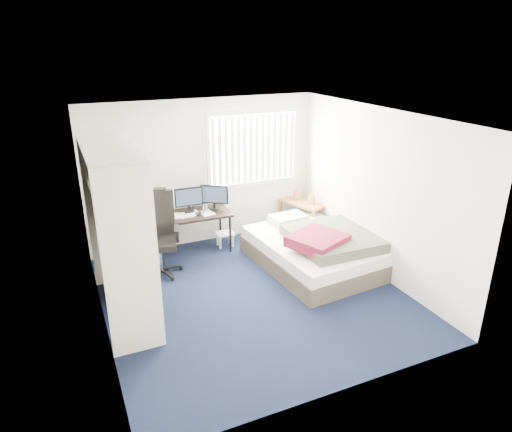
{
  "coord_description": "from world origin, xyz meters",
  "views": [
    {
      "loc": [
        -2.25,
        -5.15,
        3.37
      ],
      "look_at": [
        0.22,
        0.4,
        1.02
      ],
      "focal_mm": 32.0,
      "sensor_mm": 36.0,
      "label": 1
    }
  ],
  "objects": [
    {
      "name": "room_shell",
      "position": [
        0.0,
        0.0,
        1.51
      ],
      "size": [
        4.2,
        4.2,
        4.2
      ],
      "color": "silver",
      "rests_on": "ground"
    },
    {
      "name": "window_assembly",
      "position": [
        0.9,
        2.04,
        1.6
      ],
      "size": [
        1.72,
        0.09,
        1.32
      ],
      "color": "white",
      "rests_on": "ground"
    },
    {
      "name": "closet",
      "position": [
        -1.67,
        0.27,
        1.35
      ],
      "size": [
        0.64,
        1.84,
        2.22
      ],
      "color": "beige",
      "rests_on": "ground"
    },
    {
      "name": "office_chair",
      "position": [
        -1.02,
        1.24,
        0.5
      ],
      "size": [
        0.74,
        0.74,
        1.3
      ],
      "color": "black",
      "rests_on": "ground"
    },
    {
      "name": "pine_box",
      "position": [
        -1.65,
        -0.24,
        0.14
      ],
      "size": [
        0.42,
        0.36,
        0.27
      ],
      "primitive_type": "cube",
      "rotation": [
        0.0,
        0.0,
        0.24
      ],
      "color": "tan",
      "rests_on": "ground"
    },
    {
      "name": "desk",
      "position": [
        -0.41,
        1.76,
        0.72
      ],
      "size": [
        1.42,
        0.68,
        1.14
      ],
      "color": "black",
      "rests_on": "ground"
    },
    {
      "name": "footstool",
      "position": [
        0.21,
        1.7,
        0.19
      ],
      "size": [
        0.32,
        0.26,
        0.25
      ],
      "color": "white",
      "rests_on": "ground"
    },
    {
      "name": "bed",
      "position": [
        1.27,
        0.42,
        0.29
      ],
      "size": [
        1.73,
        2.21,
        0.69
      ],
      "color": "#463D33",
      "rests_on": "ground"
    },
    {
      "name": "ground",
      "position": [
        0.0,
        0.0,
        0.0
      ],
      "size": [
        4.2,
        4.2,
        0.0
      ],
      "primitive_type": "plane",
      "color": "black",
      "rests_on": "ground"
    },
    {
      "name": "nightstand",
      "position": [
        1.75,
        1.72,
        0.53
      ],
      "size": [
        0.72,
        0.97,
        0.78
      ],
      "color": "brown",
      "rests_on": "ground"
    }
  ]
}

